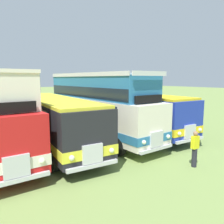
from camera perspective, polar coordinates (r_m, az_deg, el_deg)
name	(u,v)px	position (r m, az deg, el deg)	size (l,w,h in m)	color
bus_sixth_in_row	(53,118)	(14.09, -14.75, -1.53)	(3.10, 10.94, 2.99)	black
bus_seventh_in_row	(99,105)	(15.39, -3.43, 1.82)	(3.03, 10.56, 4.52)	silver
bus_eighth_in_row	(131,109)	(17.68, 4.93, 0.71)	(2.91, 11.37, 2.99)	#1E339E
marshal_person	(195,149)	(11.32, 20.33, -8.74)	(0.36, 0.24, 1.73)	#23232D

